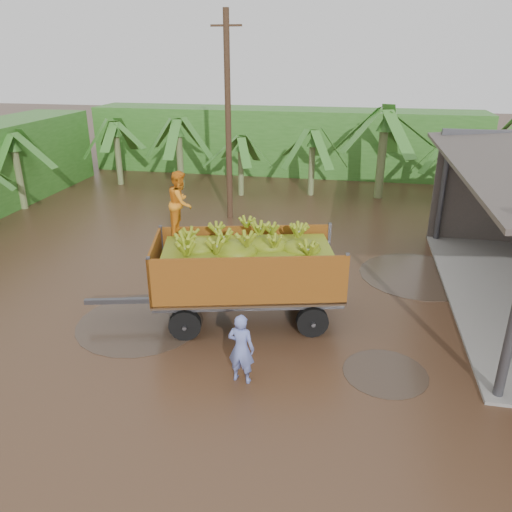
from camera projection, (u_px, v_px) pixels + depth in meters
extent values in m
plane|color=black|center=(272.00, 295.00, 14.57)|extent=(100.00, 100.00, 0.00)
cube|color=#2D661E|center=(284.00, 141.00, 28.75)|extent=(22.00, 3.00, 3.60)
cube|color=#47474C|center=(121.00, 301.00, 12.99)|extent=(1.86, 0.58, 0.13)
imported|color=orange|center=(181.00, 203.00, 12.70)|extent=(0.69, 0.85, 1.64)
imported|color=#6673BA|center=(241.00, 348.00, 10.50)|extent=(0.63, 0.46, 1.60)
cylinder|color=#47301E|center=(228.00, 121.00, 19.80)|extent=(0.24, 0.24, 8.09)
cube|color=#47301E|center=(226.00, 25.00, 18.49)|extent=(1.20, 0.08, 0.08)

